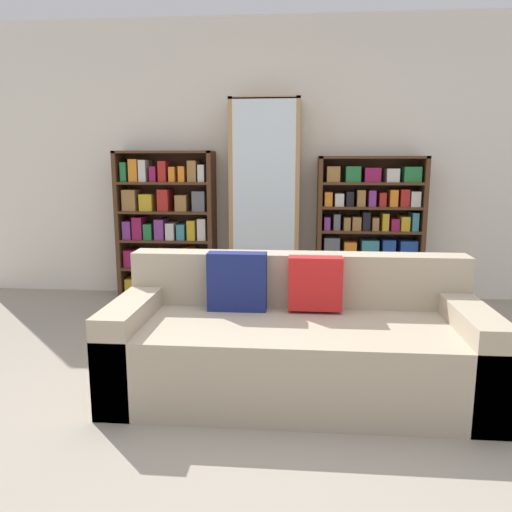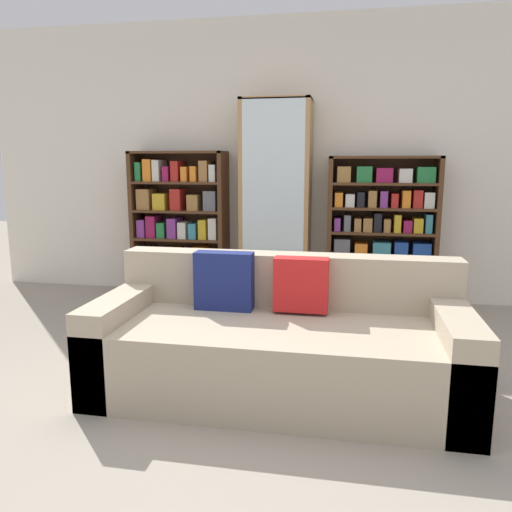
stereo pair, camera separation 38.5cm
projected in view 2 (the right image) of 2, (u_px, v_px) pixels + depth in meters
ground_plane at (236, 431)px, 2.51m from camera, size 16.00×16.00×0.00m
wall_back at (297, 161)px, 4.88m from camera, size 6.49×0.06×2.70m
couch at (279, 344)px, 2.93m from camera, size 2.11×0.90×0.80m
bookshelf_left at (179, 227)px, 5.01m from camera, size 0.95×0.32×1.45m
display_cabinet at (276, 204)px, 4.77m from camera, size 0.65×0.36×1.92m
bookshelf_right at (382, 235)px, 4.65m from camera, size 0.99×0.32×1.39m
wine_bottle at (339, 316)px, 3.86m from camera, size 0.08×0.08×0.40m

